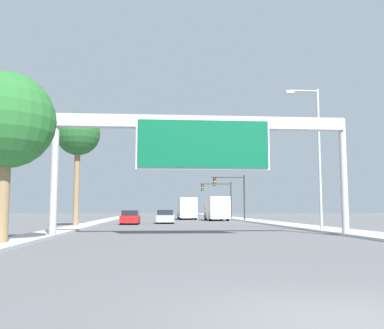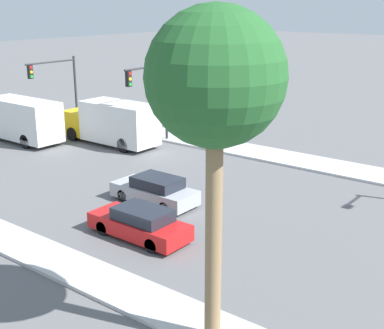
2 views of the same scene
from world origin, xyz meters
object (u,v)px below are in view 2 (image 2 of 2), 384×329
Objects in this scene: truck_box_secondary at (112,123)px; traffic_light_near_intersection at (153,90)px; car_far_right at (140,223)px; traffic_light_mid_block at (59,80)px; palm_tree_background at (215,82)px; car_near_center at (155,191)px; truck_box_primary at (16,119)px.

traffic_light_near_intersection is at bearing -51.51° from truck_box_secondary.
traffic_light_near_intersection is (12.37, 10.20, 3.29)m from car_far_right.
palm_tree_background reaches higher than traffic_light_mid_block.
truck_box_primary is (3.50, 16.71, 0.91)m from car_near_center.
traffic_light_near_intersection is 24.05m from palm_tree_background.
car_near_center is 20.17m from traffic_light_mid_block.
truck_box_secondary reaches higher than car_near_center.
traffic_light_near_intersection is at bearing 41.87° from car_near_center.
car_near_center is at bearing -138.13° from traffic_light_near_intersection.
traffic_light_near_intersection reaches higher than car_far_right.
car_near_center is 0.46× the size of palm_tree_background.
car_near_center is 0.52× the size of truck_box_primary.
traffic_light_near_intersection is at bearing 45.91° from palm_tree_background.
truck_box_secondary is 0.80× the size of palm_tree_background.
palm_tree_background reaches higher than traffic_light_near_intersection.
truck_box_primary is at bearing 69.73° from car_far_right.
car_near_center is 12.35m from traffic_light_near_intersection.
palm_tree_background is at bearing -134.09° from traffic_light_near_intersection.
car_far_right is 20.23m from truck_box_primary.
car_near_center is 0.58× the size of truck_box_secondary.
car_far_right is at bearing -129.91° from truck_box_secondary.
traffic_light_mid_block is at bearing 77.97° from truck_box_secondary.
car_far_right is 0.53× the size of truck_box_primary.
palm_tree_background is at bearing -121.03° from traffic_light_mid_block.
palm_tree_background is (-7.64, -9.09, 7.17)m from car_near_center.
truck_box_secondary is at bearing 52.96° from palm_tree_background.
truck_box_primary is 28.80m from palm_tree_background.
palm_tree_background is (-16.51, -17.04, 3.90)m from traffic_light_near_intersection.
traffic_light_mid_block is (1.63, 7.65, 2.25)m from truck_box_secondary.
truck_box_secondary is at bearing 128.49° from traffic_light_near_intersection.
traffic_light_mid_block is at bearing 91.39° from traffic_light_near_intersection.
car_near_center is at bearing -115.68° from traffic_light_mid_block.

